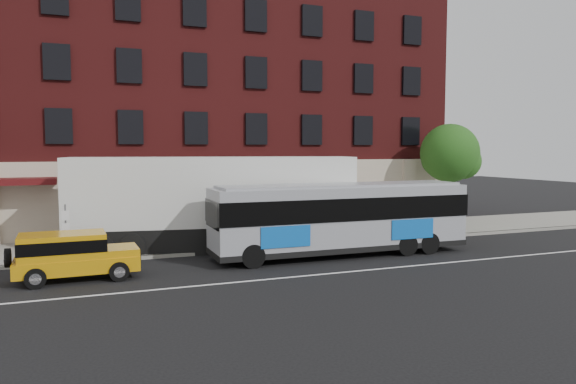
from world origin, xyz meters
name	(u,v)px	position (x,y,z in m)	size (l,w,h in m)	color
ground	(313,279)	(0.00, 0.00, 0.00)	(120.00, 120.00, 0.00)	black
sidewalk	(242,239)	(0.00, 9.00, 0.07)	(60.00, 6.00, 0.15)	gray
kerb	(261,249)	(0.00, 6.00, 0.07)	(60.00, 0.25, 0.15)	gray
lane_line	(307,276)	(0.00, 0.50, 0.01)	(60.00, 0.12, 0.01)	white
building	(206,106)	(-0.01, 16.92, 7.58)	(30.00, 12.10, 15.00)	#581415
sign_pole	(66,230)	(-8.50, 6.15, 1.45)	(0.30, 0.20, 2.50)	slate
street_tree	(450,155)	(13.54, 9.48, 4.41)	(3.60, 3.60, 6.20)	#3D291E
city_bus	(342,216)	(3.01, 3.57, 1.79)	(11.85, 2.65, 3.24)	#92949C
yellow_suv	(71,253)	(-8.31, 3.06, 1.00)	(4.58, 2.07, 1.74)	orange
shipping_container	(214,204)	(-1.99, 7.02, 2.19)	(13.53, 4.96, 4.42)	black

